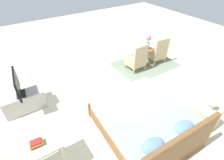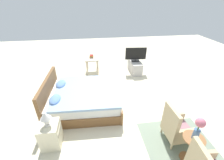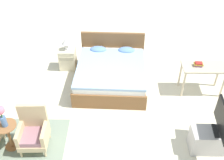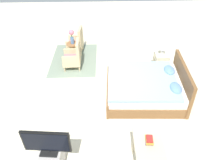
# 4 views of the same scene
# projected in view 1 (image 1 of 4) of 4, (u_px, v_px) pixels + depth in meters

# --- Properties ---
(ground_plane) EXTENTS (16.00, 16.00, 0.00)m
(ground_plane) POSITION_uv_depth(u_px,v_px,m) (117.00, 100.00, 4.74)
(ground_plane) COLOR beige
(floor_rug) EXTENTS (2.10, 1.50, 0.01)m
(floor_rug) POSITION_uv_depth(u_px,v_px,m) (145.00, 64.00, 6.20)
(floor_rug) COLOR gray
(floor_rug) RESTS_ON ground_plane
(bed) EXTENTS (1.80, 2.05, 0.96)m
(bed) POSITION_uv_depth(u_px,v_px,m) (144.00, 122.00, 3.75)
(bed) COLOR brown
(bed) RESTS_ON ground_plane
(armchair_by_window_left) EXTENTS (0.58, 0.58, 0.92)m
(armchair_by_window_left) POSITION_uv_depth(u_px,v_px,m) (157.00, 52.00, 6.14)
(armchair_by_window_left) COLOR #CCB284
(armchair_by_window_left) RESTS_ON floor_rug
(armchair_by_window_right) EXTENTS (0.56, 0.56, 0.92)m
(armchair_by_window_right) POSITION_uv_depth(u_px,v_px,m) (137.00, 59.00, 5.73)
(armchair_by_window_right) COLOR #CCB284
(armchair_by_window_right) RESTS_ON floor_rug
(side_table) EXTENTS (0.40, 0.40, 0.61)m
(side_table) POSITION_uv_depth(u_px,v_px,m) (146.00, 55.00, 5.97)
(side_table) COLOR #936038
(side_table) RESTS_ON ground_plane
(flower_vase) EXTENTS (0.17, 0.17, 0.48)m
(flower_vase) POSITION_uv_depth(u_px,v_px,m) (148.00, 41.00, 5.66)
(flower_vase) COLOR #4C709E
(flower_vase) RESTS_ON side_table
(nightstand) EXTENTS (0.44, 0.41, 0.59)m
(nightstand) POSITION_uv_depth(u_px,v_px,m) (206.00, 118.00, 3.84)
(nightstand) COLOR beige
(nightstand) RESTS_ON ground_plane
(table_lamp) EXTENTS (0.22, 0.22, 0.33)m
(table_lamp) POSITION_uv_depth(u_px,v_px,m) (214.00, 101.00, 3.54)
(table_lamp) COLOR silver
(table_lamp) RESTS_ON nightstand
(tv_stand) EXTENTS (0.96, 0.40, 0.49)m
(tv_stand) POSITION_uv_depth(u_px,v_px,m) (24.00, 102.00, 4.32)
(tv_stand) COLOR #B7B2AD
(tv_stand) RESTS_ON ground_plane
(tv_flatscreen) EXTENTS (0.23, 0.85, 0.57)m
(tv_flatscreen) POSITION_uv_depth(u_px,v_px,m) (17.00, 85.00, 3.99)
(tv_flatscreen) COLOR black
(tv_flatscreen) RESTS_ON tv_stand
(vanity_desk) EXTENTS (1.04, 0.52, 0.75)m
(vanity_desk) POSITION_uv_depth(u_px,v_px,m) (29.00, 153.00, 2.81)
(vanity_desk) COLOR beige
(vanity_desk) RESTS_ON ground_plane
(book_stack) EXTENTS (0.22, 0.15, 0.10)m
(book_stack) POSITION_uv_depth(u_px,v_px,m) (36.00, 143.00, 2.77)
(book_stack) COLOR #66387A
(book_stack) RESTS_ON vanity_desk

